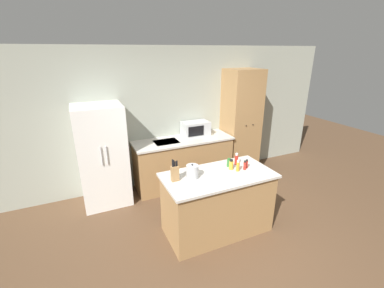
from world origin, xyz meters
The scene contains 15 objects.
ground_plane centered at (0.00, 0.00, 0.00)m, with size 14.00×14.00×0.00m, color brown.
wall_back centered at (0.00, 2.33, 1.30)m, with size 7.20×0.06×2.60m.
refrigerator centered at (-1.29, 1.97, 0.86)m, with size 0.76×0.69×1.71m.
back_counter centered at (0.17, 1.99, 0.47)m, with size 1.89×0.66×0.94m.
pantry_cabinet centered at (1.47, 2.01, 1.09)m, with size 0.67×0.60×2.18m.
kitchen_island centered at (0.08, 0.49, 0.46)m, with size 1.54×0.78×0.91m.
microwave centered at (0.49, 2.12, 1.07)m, with size 0.53×0.33×0.27m.
knife_block centered at (-0.53, 0.56, 1.03)m, with size 0.10×0.07×0.31m.
spice_bottle_tall_dark centered at (0.48, 0.66, 1.00)m, with size 0.05×0.05×0.18m.
spice_bottle_short_red centered at (0.55, 0.50, 0.98)m, with size 0.04×0.04×0.13m.
spice_bottle_amber_oil centered at (0.32, 0.55, 0.99)m, with size 0.06×0.06×0.15m.
spice_bottle_green_herb centered at (0.38, 0.47, 0.99)m, with size 0.05×0.05×0.17m.
spice_bottle_pale_salt centered at (0.34, 0.65, 0.97)m, with size 0.06×0.06×0.13m.
spice_bottle_orange_cap centered at (0.49, 0.46, 0.98)m, with size 0.04×0.04×0.14m.
kettle centered at (-0.29, 0.54, 1.01)m, with size 0.16×0.16×0.21m.
Camera 1 is at (-1.55, -2.24, 2.53)m, focal length 24.00 mm.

